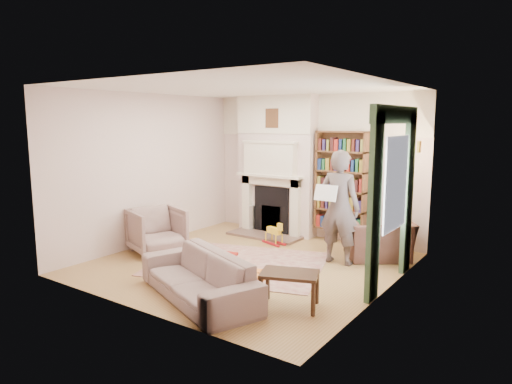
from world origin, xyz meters
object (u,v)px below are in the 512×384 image
Objects in this scene: coffee_table at (289,290)px; paraffin_heater at (250,218)px; man_reading at (339,207)px; bookcase at (341,181)px; rocking_horse at (274,233)px; armchair_reading at (378,239)px; sofa at (198,276)px; armchair_left at (157,230)px.

coffee_table is 4.07m from paraffin_heater.
man_reading is 3.37× the size of paraffin_heater.
bookcase is 2.15m from paraffin_heater.
coffee_table is at bearing 96.11° from man_reading.
man_reading reaches higher than rocking_horse.
paraffin_heater is 1.13× the size of rocking_horse.
armchair_reading is at bearing -128.32° from man_reading.
sofa is at bearing 69.29° from man_reading.
armchair_left reaches higher than coffee_table.
man_reading reaches higher than coffee_table.
armchair_reading is at bearing -40.30° from armchair_left.
coffee_table reaches higher than rocking_horse.
bookcase is 2.12× the size of armchair_left.
armchair_reading is at bearing 88.98° from sofa.
rocking_horse is (-1.48, 0.36, -0.71)m from man_reading.
bookcase is at bearing -22.75° from armchair_left.
armchair_reading is 1.19× the size of armchair_left.
man_reading is at bearing -66.37° from bookcase.
man_reading is at bearing -45.83° from armchair_left.
armchair_left is at bearing -6.52° from armchair_reading.
armchair_left is at bearing 22.37° from man_reading.
rocking_horse is at bearing 105.58° from coffee_table.
coffee_table is at bearing 50.08° from armchair_reading.
man_reading is at bearing 92.92° from sofa.
coffee_table is at bearing -47.63° from paraffin_heater.
man_reading is at bearing -22.12° from paraffin_heater.
armchair_reading is at bearing -32.46° from bookcase.
armchair_reading is 0.50× the size of sofa.
armchair_reading is 1.94m from rocking_horse.
armchair_left reaches higher than rocking_horse.
armchair_left is at bearing 172.18° from sofa.
bookcase reaches higher than man_reading.
sofa is at bearing -64.69° from paraffin_heater.
armchair_left is 2.31m from paraffin_heater.
coffee_table is (0.27, -2.00, -0.70)m from man_reading.
rocking_horse is (1.40, 1.63, -0.18)m from armchair_left.
sofa reaches higher than rocking_horse.
rocking_horse is (-1.74, 2.36, -0.01)m from coffee_table.
coffee_table is 1.27× the size of paraffin_heater.
bookcase is 3.79× the size of rocking_horse.
paraffin_heater is at bearing -23.57° from man_reading.
armchair_reading is 1.88× the size of paraffin_heater.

